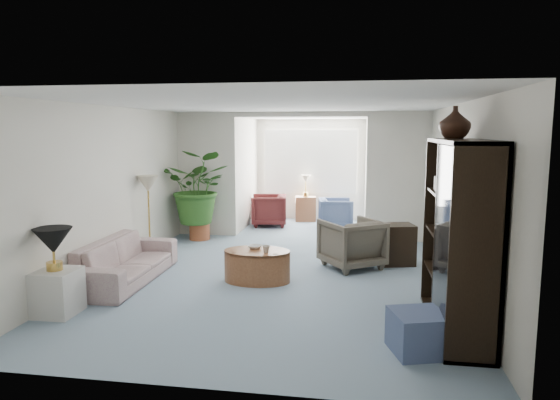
% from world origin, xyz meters
% --- Properties ---
extents(floor, '(6.00, 6.00, 0.00)m').
position_xyz_m(floor, '(0.00, 0.00, 0.00)').
color(floor, '#8BA2B8').
rests_on(floor, ground).
extents(sunroom_floor, '(2.60, 2.60, 0.00)m').
position_xyz_m(sunroom_floor, '(0.00, 4.10, 0.00)').
color(sunroom_floor, '#8BA2B8').
rests_on(sunroom_floor, ground).
extents(back_pier_left, '(1.20, 0.12, 2.50)m').
position_xyz_m(back_pier_left, '(-1.90, 3.00, 1.25)').
color(back_pier_left, silver).
rests_on(back_pier_left, ground).
extents(back_pier_right, '(1.20, 0.12, 2.50)m').
position_xyz_m(back_pier_right, '(1.90, 3.00, 1.25)').
color(back_pier_right, silver).
rests_on(back_pier_right, ground).
extents(back_header, '(2.60, 0.12, 0.10)m').
position_xyz_m(back_header, '(0.00, 3.00, 2.45)').
color(back_header, silver).
rests_on(back_header, back_pier_left).
extents(window_pane, '(2.20, 0.02, 1.50)m').
position_xyz_m(window_pane, '(0.00, 5.18, 1.40)').
color(window_pane, white).
extents(window_blinds, '(2.20, 0.02, 1.50)m').
position_xyz_m(window_blinds, '(0.00, 5.15, 1.40)').
color(window_blinds, white).
extents(framed_picture, '(0.04, 0.50, 0.40)m').
position_xyz_m(framed_picture, '(2.46, -0.10, 1.70)').
color(framed_picture, '#BAAF95').
extents(sofa, '(0.83, 2.06, 0.60)m').
position_xyz_m(sofa, '(-2.10, -0.26, 0.30)').
color(sofa, beige).
rests_on(sofa, ground).
extents(end_table, '(0.49, 0.49, 0.53)m').
position_xyz_m(end_table, '(-2.30, -1.61, 0.26)').
color(end_table, silver).
rests_on(end_table, ground).
extents(table_lamp, '(0.44, 0.44, 0.30)m').
position_xyz_m(table_lamp, '(-2.30, -1.61, 0.88)').
color(table_lamp, black).
rests_on(table_lamp, end_table).
extents(floor_lamp, '(0.36, 0.36, 0.28)m').
position_xyz_m(floor_lamp, '(-2.33, 1.13, 1.25)').
color(floor_lamp, beige).
rests_on(floor_lamp, ground).
extents(coffee_table, '(1.21, 1.21, 0.45)m').
position_xyz_m(coffee_table, '(-0.24, 0.03, 0.23)').
color(coffee_table, brown).
rests_on(coffee_table, ground).
extents(coffee_bowl, '(0.25, 0.25, 0.05)m').
position_xyz_m(coffee_bowl, '(-0.29, 0.13, 0.47)').
color(coffee_bowl, silver).
rests_on(coffee_bowl, coffee_table).
extents(coffee_cup, '(0.14, 0.14, 0.10)m').
position_xyz_m(coffee_cup, '(-0.09, -0.07, 0.50)').
color(coffee_cup, beige).
rests_on(coffee_cup, coffee_table).
extents(wingback_chair, '(1.15, 1.16, 0.77)m').
position_xyz_m(wingback_chair, '(1.08, 0.99, 0.38)').
color(wingback_chair, '#5B5548').
rests_on(wingback_chair, ground).
extents(side_table_dark, '(0.63, 0.55, 0.65)m').
position_xyz_m(side_table_dark, '(1.78, 1.29, 0.33)').
color(side_table_dark, black).
rests_on(side_table_dark, ground).
extents(entertainment_cabinet, '(0.49, 1.84, 2.05)m').
position_xyz_m(entertainment_cabinet, '(2.23, -1.31, 1.02)').
color(entertainment_cabinet, black).
rests_on(entertainment_cabinet, ground).
extents(cabinet_urn, '(0.35, 0.35, 0.37)m').
position_xyz_m(cabinet_urn, '(2.23, -0.81, 2.23)').
color(cabinet_urn, black).
rests_on(cabinet_urn, entertainment_cabinet).
extents(ottoman, '(0.63, 0.63, 0.40)m').
position_xyz_m(ottoman, '(1.78, -1.99, 0.20)').
color(ottoman, slate).
rests_on(ottoman, ground).
extents(plant_pot, '(0.40, 0.40, 0.32)m').
position_xyz_m(plant_pot, '(-1.93, 2.56, 0.16)').
color(plant_pot, '#974C2C').
rests_on(plant_pot, ground).
extents(house_plant, '(1.30, 1.13, 1.45)m').
position_xyz_m(house_plant, '(-1.93, 2.56, 1.04)').
color(house_plant, '#2D5F20').
rests_on(house_plant, plant_pot).
extents(sunroom_chair_blue, '(0.82, 0.80, 0.66)m').
position_xyz_m(sunroom_chair_blue, '(0.67, 4.19, 0.33)').
color(sunroom_chair_blue, slate).
rests_on(sunroom_chair_blue, ground).
extents(sunroom_chair_maroon, '(0.88, 0.86, 0.71)m').
position_xyz_m(sunroom_chair_maroon, '(-0.83, 4.19, 0.35)').
color(sunroom_chair_maroon, '#561E1D').
rests_on(sunroom_chair_maroon, ground).
extents(sunroom_table, '(0.53, 0.44, 0.58)m').
position_xyz_m(sunroom_table, '(-0.08, 4.94, 0.29)').
color(sunroom_table, brown).
rests_on(sunroom_table, ground).
extents(shelf_clutter, '(0.30, 1.17, 1.06)m').
position_xyz_m(shelf_clutter, '(2.18, -1.29, 0.94)').
color(shelf_clutter, '#5F5D59').
rests_on(shelf_clutter, entertainment_cabinet).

